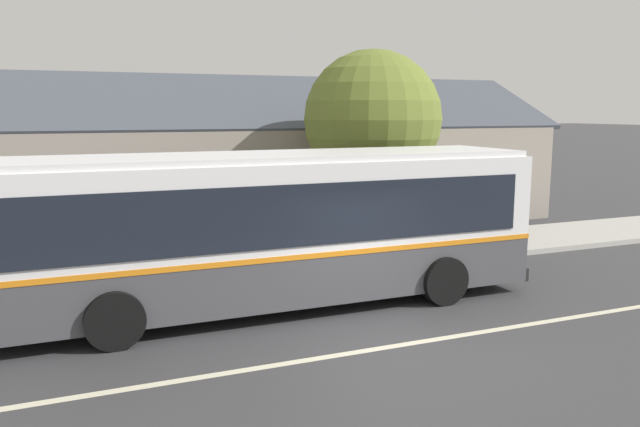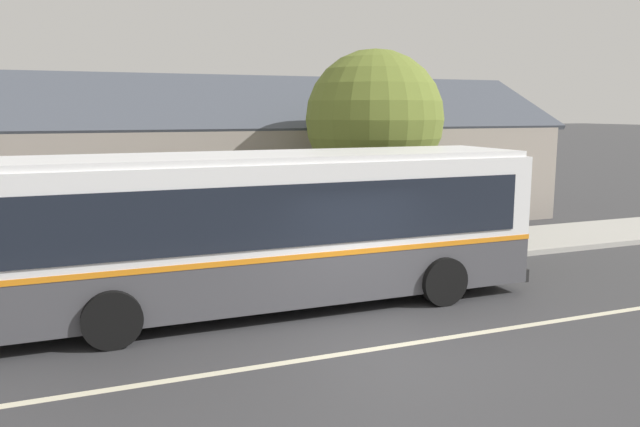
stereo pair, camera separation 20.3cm
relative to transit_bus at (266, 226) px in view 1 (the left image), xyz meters
The scene contains 7 objects.
ground_plane 3.63m from the transit_bus, 64.01° to the right, with size 300.00×300.00×0.00m, color #38383A.
sidewalk_far 3.76m from the transit_bus, 65.46° to the left, with size 60.00×3.00×0.15m, color #ADAAA3.
lane_divider_stripe 3.63m from the transit_bus, 64.01° to the right, with size 60.00×0.16×0.01m, color beige.
community_building 10.22m from the transit_bus, 94.75° to the left, with size 28.02×8.09×6.21m.
transit_bus is the anchor object (origin of this frame).
street_tree_primary 6.51m from the transit_bus, 43.36° to the left, with size 3.90×3.90×5.64m.
bus_stop_sign 7.66m from the transit_bus, 15.85° to the left, with size 0.36×0.07×2.40m.
Camera 1 is at (-5.06, -8.77, 3.91)m, focal length 35.00 mm.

